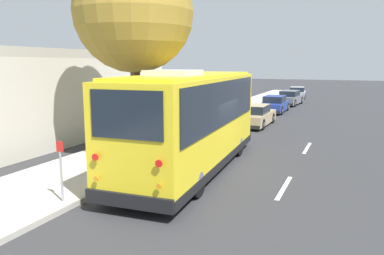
# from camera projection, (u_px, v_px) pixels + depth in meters

# --- Properties ---
(ground_plane) EXTENTS (160.00, 160.00, 0.00)m
(ground_plane) POSITION_uv_depth(u_px,v_px,m) (211.00, 168.00, 13.72)
(ground_plane) COLOR #333335
(sidewalk_slab) EXTENTS (80.00, 3.61, 0.15)m
(sidewalk_slab) POSITION_uv_depth(u_px,v_px,m) (120.00, 156.00, 15.26)
(sidewalk_slab) COLOR beige
(sidewalk_slab) RESTS_ON ground
(curb_strip) EXTENTS (80.00, 0.14, 0.15)m
(curb_strip) POSITION_uv_depth(u_px,v_px,m) (161.00, 161.00, 14.52)
(curb_strip) COLOR #AAA69D
(curb_strip) RESTS_ON ground
(shuttle_bus) EXTENTS (9.41, 3.17, 3.61)m
(shuttle_bus) POSITION_uv_depth(u_px,v_px,m) (192.00, 117.00, 13.18)
(shuttle_bus) COLOR yellow
(shuttle_bus) RESTS_ON ground
(parked_sedan_tan) EXTENTS (4.55, 1.77, 1.30)m
(parked_sedan_tan) POSITION_uv_depth(u_px,v_px,m) (255.00, 116.00, 23.07)
(parked_sedan_tan) COLOR tan
(parked_sedan_tan) RESTS_ON ground
(parked_sedan_blue) EXTENTS (4.46, 1.77, 1.30)m
(parked_sedan_blue) POSITION_uv_depth(u_px,v_px,m) (275.00, 105.00, 29.41)
(parked_sedan_blue) COLOR navy
(parked_sedan_blue) RESTS_ON ground
(parked_sedan_gray) EXTENTS (4.77, 1.98, 1.33)m
(parked_sedan_gray) POSITION_uv_depth(u_px,v_px,m) (290.00, 98.00, 34.59)
(parked_sedan_gray) COLOR slate
(parked_sedan_gray) RESTS_ON ground
(parked_sedan_silver) EXTENTS (4.27, 2.05, 1.27)m
(parked_sedan_silver) POSITION_uv_depth(u_px,v_px,m) (297.00, 93.00, 40.96)
(parked_sedan_silver) COLOR #A8AAAF
(parked_sedan_silver) RESTS_ON ground
(street_tree) EXTENTS (4.53, 4.53, 8.50)m
(street_tree) POSITION_uv_depth(u_px,v_px,m) (135.00, 4.00, 14.10)
(street_tree) COLOR brown
(street_tree) RESTS_ON sidewalk_slab
(sign_post_near) EXTENTS (0.06, 0.22, 1.65)m
(sign_post_near) POSITION_uv_depth(u_px,v_px,m) (61.00, 171.00, 9.90)
(sign_post_near) COLOR gray
(sign_post_near) RESTS_ON sidewalk_slab
(sign_post_far) EXTENTS (0.06, 0.06, 1.18)m
(sign_post_far) POSITION_uv_depth(u_px,v_px,m) (97.00, 166.00, 11.30)
(sign_post_far) COLOR gray
(sign_post_far) RESTS_ON sidewalk_slab
(fire_hydrant) EXTENTS (0.22, 0.22, 0.81)m
(fire_hydrant) POSITION_uv_depth(u_px,v_px,m) (213.00, 123.00, 20.70)
(fire_hydrant) COLOR gold
(fire_hydrant) RESTS_ON sidewalk_slab
(building_backdrop) EXTENTS (19.64, 6.71, 4.45)m
(building_backdrop) POSITION_uv_depth(u_px,v_px,m) (0.00, 102.00, 17.43)
(building_backdrop) COLOR beige
(building_backdrop) RESTS_ON ground
(lane_stripe_mid) EXTENTS (2.40, 0.14, 0.01)m
(lane_stripe_mid) POSITION_uv_depth(u_px,v_px,m) (284.00, 187.00, 11.61)
(lane_stripe_mid) COLOR silver
(lane_stripe_mid) RESTS_ON ground
(lane_stripe_ahead) EXTENTS (2.40, 0.14, 0.01)m
(lane_stripe_ahead) POSITION_uv_depth(u_px,v_px,m) (307.00, 148.00, 17.03)
(lane_stripe_ahead) COLOR silver
(lane_stripe_ahead) RESTS_ON ground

